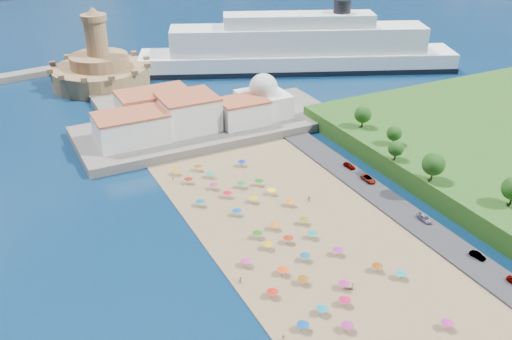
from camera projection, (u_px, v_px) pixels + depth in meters
ground at (288, 246)px, 135.73m from camera, size 700.00×700.00×0.00m
terrace at (209, 126)px, 196.98m from camera, size 90.00×36.00×3.00m
jetty at (120, 105)px, 216.13m from camera, size 18.00×70.00×2.40m
waterfront_buildings at (172, 115)px, 189.36m from camera, size 57.00×29.00×11.00m
domed_building at (263, 99)px, 199.93m from camera, size 16.00×16.00×15.00m
fortress at (100, 70)px, 237.43m from camera, size 40.00×40.00×32.40m
cruise_ship at (298, 50)px, 254.78m from camera, size 138.92×74.40×30.99m
beach_parasols at (309, 265)px, 125.55m from camera, size 32.43×112.41×2.20m
beachgoers at (314, 277)px, 123.47m from camera, size 32.59×100.60×1.90m
parked_cars at (407, 206)px, 149.74m from camera, size 2.36×65.53×1.42m
hillside_trees at (463, 174)px, 146.71m from camera, size 14.66×103.57×7.89m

